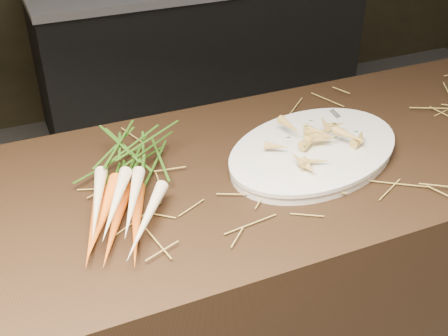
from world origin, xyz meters
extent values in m
cube|color=black|center=(0.00, 0.30, 0.45)|extent=(2.40, 0.70, 0.90)
cube|color=black|center=(0.30, 2.18, 0.40)|extent=(1.80, 0.60, 0.80)
cone|color=#DF4504|center=(-0.68, 0.21, 0.92)|extent=(0.12, 0.26, 0.03)
cone|color=#DF4504|center=(-0.64, 0.20, 0.92)|extent=(0.14, 0.25, 0.03)
cone|color=#DF4504|center=(-0.60, 0.18, 0.92)|extent=(0.11, 0.26, 0.03)
cone|color=#DF4504|center=(-0.66, 0.19, 0.94)|extent=(0.15, 0.25, 0.03)
cone|color=beige|center=(-0.67, 0.22, 0.96)|extent=(0.10, 0.24, 0.04)
cone|color=beige|center=(-0.64, 0.19, 0.97)|extent=(0.13, 0.23, 0.04)
cone|color=beige|center=(-0.60, 0.19, 0.96)|extent=(0.12, 0.24, 0.04)
cone|color=beige|center=(-0.59, 0.15, 0.94)|extent=(0.16, 0.22, 0.03)
ellipsoid|color=#38621A|center=(-0.55, 0.40, 0.95)|extent=(0.24, 0.27, 0.08)
cube|color=silver|center=(0.05, 0.32, 0.93)|extent=(0.04, 0.18, 0.00)
camera|label=1|loc=(-0.79, -0.71, 1.64)|focal=45.00mm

